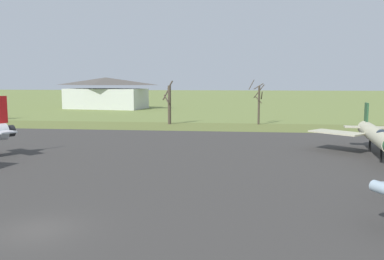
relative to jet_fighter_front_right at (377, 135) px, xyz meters
name	(u,v)px	position (x,y,z in m)	size (l,w,h in m)	color
ground_plane	(38,231)	(-23.54, -22.81, -2.27)	(600.00, 600.00, 0.00)	olive
asphalt_apron	(125,167)	(-23.54, -7.21, -2.25)	(105.75, 51.98, 0.05)	#383533
grass_verge_strip	(179,126)	(-23.54, 24.78, -2.24)	(165.75, 12.00, 0.06)	#606A33
jet_fighter_front_right	(377,135)	(0.00, 0.00, 0.00)	(12.82, 16.56, 5.12)	#B7B293
bare_tree_far_right	(169,104)	(-25.83, 28.04, 1.38)	(1.77, 2.13, 7.65)	#42382D
bare_tree_backdrop_extra	(259,102)	(-10.40, 29.61, 1.64)	(2.77, 2.71, 7.79)	#42382D
visitor_building	(106,94)	(-50.17, 66.01, 1.82)	(23.22, 14.01, 8.47)	beige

